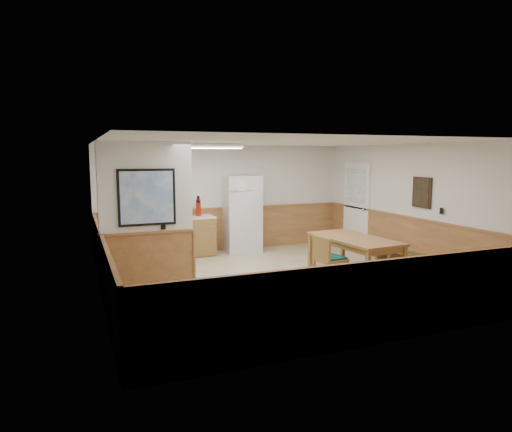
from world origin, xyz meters
name	(u,v)px	position (x,y,z in m)	size (l,w,h in m)	color
ground	(276,281)	(0.00, 0.00, 0.00)	(6.00, 6.00, 0.00)	tan
ceiling	(277,142)	(0.00, 0.00, 2.50)	(6.00, 6.00, 0.02)	white
back_wall	(225,198)	(0.00, 3.00, 1.25)	(6.00, 0.02, 2.50)	white
right_wall	(412,206)	(3.00, 0.00, 1.25)	(0.02, 6.00, 2.50)	white
left_wall	(99,222)	(-3.00, 0.00, 1.25)	(0.02, 6.00, 2.50)	white
wainscot_back	(225,229)	(0.00, 2.98, 0.50)	(6.00, 0.04, 1.00)	#B17D46
wainscot_right	(409,243)	(2.98, 0.00, 0.50)	(0.04, 6.00, 1.00)	#B17D46
wainscot_left	(103,270)	(-2.98, 0.00, 0.50)	(0.04, 6.00, 1.00)	#B17D46
partition_wall	(147,219)	(-2.25, 0.19, 1.23)	(1.50, 0.20, 2.50)	white
kitchen_counter	(178,236)	(-1.21, 2.68, 0.46)	(2.20, 0.61, 1.00)	olive
exterior_door	(356,206)	(2.96, 1.90, 1.05)	(0.07, 1.02, 2.15)	white
kitchen_window	(134,188)	(-2.10, 2.98, 1.55)	(0.80, 0.04, 1.00)	white
wall_painting	(422,192)	(2.97, -0.30, 1.55)	(0.04, 0.50, 0.60)	#331F14
fluorescent_fixture	(212,146)	(-0.80, 1.30, 2.45)	(1.20, 0.30, 0.09)	white
refrigerator	(242,214)	(0.30, 2.63, 0.90)	(0.84, 0.75, 1.81)	silver
dining_table	(354,242)	(1.48, -0.25, 0.66)	(1.08, 1.92, 0.75)	#9F633A
dining_bench	(408,253)	(2.80, -0.17, 0.34)	(0.54, 1.58, 0.45)	#9F633A
dining_chair	(327,256)	(0.77, -0.45, 0.49)	(0.71, 0.53, 0.85)	#9F633A
fire_extinguisher	(198,207)	(-0.73, 2.70, 1.10)	(0.14, 0.14, 0.46)	#A81309
soap_bottle	(137,213)	(-2.10, 2.72, 1.02)	(0.07, 0.07, 0.24)	green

